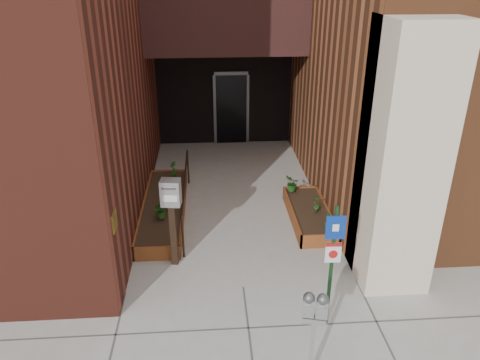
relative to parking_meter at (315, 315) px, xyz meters
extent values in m
plane|color=#9E9991|center=(-0.73, 2.02, -1.10)|extent=(80.00, 80.00, 0.00)
cube|color=beige|center=(1.82, 2.22, 1.10)|extent=(1.10, 1.20, 4.40)
cube|color=black|center=(-0.73, 8.02, 2.90)|extent=(4.20, 2.00, 2.00)
cube|color=black|center=(-0.73, 9.42, 0.40)|extent=(4.00, 0.30, 3.00)
cube|color=black|center=(-0.53, 9.24, -0.05)|extent=(0.90, 0.06, 2.10)
cube|color=#B79338|center=(-2.72, 1.82, 0.40)|extent=(0.04, 0.30, 0.30)
cube|color=brown|center=(-2.28, 2.94, -0.95)|extent=(0.90, 0.04, 0.30)
cube|color=brown|center=(-2.28, 6.50, -0.95)|extent=(0.90, 0.04, 0.30)
cube|color=brown|center=(-2.71, 4.72, -0.95)|extent=(0.04, 3.60, 0.30)
cube|color=brown|center=(-1.85, 4.72, -0.95)|extent=(0.04, 3.60, 0.30)
cube|color=black|center=(-2.28, 4.72, -0.97)|extent=(0.82, 3.52, 0.26)
cube|color=brown|center=(0.87, 3.14, -0.95)|extent=(0.80, 0.04, 0.30)
cube|color=brown|center=(0.87, 5.30, -0.95)|extent=(0.80, 0.04, 0.30)
cube|color=brown|center=(0.49, 4.22, -0.95)|extent=(0.04, 2.20, 0.30)
cube|color=brown|center=(1.25, 4.22, -0.95)|extent=(0.04, 2.20, 0.30)
cube|color=black|center=(0.87, 4.22, -0.97)|extent=(0.72, 2.12, 0.26)
cylinder|color=black|center=(-1.78, 3.02, -0.65)|extent=(0.04, 0.04, 0.90)
cylinder|color=black|center=(-1.78, 6.32, -0.65)|extent=(0.04, 0.04, 0.90)
cylinder|color=black|center=(-1.78, 4.67, -0.22)|extent=(0.04, 3.30, 0.04)
cube|color=#959597|center=(0.00, 0.00, -0.61)|extent=(0.07, 0.07, 0.98)
cube|color=#959597|center=(0.00, 0.00, -0.08)|extent=(0.32, 0.19, 0.08)
cube|color=#959597|center=(-0.08, 0.02, 0.10)|extent=(0.17, 0.13, 0.26)
sphere|color=#59595B|center=(-0.08, 0.02, 0.25)|extent=(0.15, 0.15, 0.15)
cube|color=white|center=(-0.09, -0.03, 0.12)|extent=(0.09, 0.03, 0.05)
cube|color=#B21414|center=(-0.09, -0.03, 0.04)|extent=(0.09, 0.03, 0.03)
cube|color=#959597|center=(0.08, -0.02, 0.10)|extent=(0.17, 0.13, 0.26)
sphere|color=#59595B|center=(0.08, -0.02, 0.25)|extent=(0.15, 0.15, 0.15)
cube|color=white|center=(0.07, -0.07, 0.12)|extent=(0.09, 0.03, 0.05)
cube|color=#B21414|center=(0.07, -0.07, 0.04)|extent=(0.09, 0.03, 0.03)
cube|color=#123317|center=(0.48, 1.07, -0.08)|extent=(0.05, 0.05, 2.04)
cube|color=navy|center=(0.48, 1.04, 0.61)|extent=(0.28, 0.03, 0.37)
cube|color=white|center=(0.48, 1.04, 0.61)|extent=(0.09, 0.02, 0.11)
cube|color=white|center=(0.48, 1.04, 0.20)|extent=(0.23, 0.03, 0.32)
cube|color=#B21414|center=(0.48, 1.04, 0.33)|extent=(0.23, 0.02, 0.06)
cylinder|color=#B21414|center=(0.48, 1.03, 0.18)|extent=(0.13, 0.02, 0.13)
cube|color=black|center=(-1.93, 2.82, -0.48)|extent=(0.13, 0.13, 1.24)
cube|color=#BABABD|center=(-1.93, 2.82, 0.37)|extent=(0.37, 0.29, 0.47)
cube|color=#59595B|center=(-1.94, 2.69, 0.50)|extent=(0.25, 0.04, 0.05)
cube|color=white|center=(-1.94, 2.69, 0.31)|extent=(0.27, 0.04, 0.11)
imported|color=#235217|center=(-2.26, 4.05, -0.62)|extent=(0.44, 0.44, 0.35)
imported|color=#1A5418|center=(-2.11, 4.40, -0.63)|extent=(0.26, 0.26, 0.33)
imported|color=#285B1A|center=(-2.11, 5.55, -0.64)|extent=(0.21, 0.21, 0.32)
imported|color=#1D5A19|center=(-2.13, 6.14, -0.61)|extent=(0.27, 0.27, 0.38)
imported|color=#175017|center=(1.07, 3.32, -0.62)|extent=(0.23, 0.23, 0.35)
imported|color=#24611B|center=(0.99, 4.09, -0.63)|extent=(0.18, 0.18, 0.35)
imported|color=#1C4F16|center=(0.63, 5.07, -0.61)|extent=(0.42, 0.42, 0.37)
camera|label=1|loc=(-1.25, -4.48, 3.94)|focal=35.00mm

